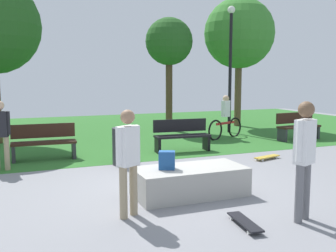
# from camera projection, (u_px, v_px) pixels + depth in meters

# --- Properties ---
(ground_plane) EXTENTS (28.00, 28.00, 0.00)m
(ground_plane) POSITION_uv_depth(u_px,v_px,m) (170.00, 182.00, 7.96)
(ground_plane) COLOR gray
(grass_lawn) EXTENTS (26.60, 12.06, 0.01)m
(grass_lawn) POSITION_uv_depth(u_px,v_px,m) (93.00, 131.00, 15.29)
(grass_lawn) COLOR #2D6B28
(grass_lawn) RESTS_ON ground_plane
(concrete_ledge) EXTENTS (1.99, 0.96, 0.51)m
(concrete_ledge) POSITION_uv_depth(u_px,v_px,m) (190.00, 181.00, 7.02)
(concrete_ledge) COLOR #A8A59E
(concrete_ledge) RESTS_ON ground_plane
(backpack_on_ledge) EXTENTS (0.34, 0.30, 0.32)m
(backpack_on_ledge) POSITION_uv_depth(u_px,v_px,m) (167.00, 160.00, 6.85)
(backpack_on_ledge) COLOR #1E4C8C
(backpack_on_ledge) RESTS_ON concrete_ledge
(skater_performing_trick) EXTENTS (0.40, 0.31, 1.78)m
(skater_performing_trick) POSITION_uv_depth(u_px,v_px,m) (304.00, 151.00, 5.68)
(skater_performing_trick) COLOR slate
(skater_performing_trick) RESTS_ON ground_plane
(skater_watching) EXTENTS (0.39, 0.33, 1.65)m
(skater_watching) POSITION_uv_depth(u_px,v_px,m) (128.00, 155.00, 5.86)
(skater_watching) COLOR tan
(skater_watching) RESTS_ON ground_plane
(skateboard_by_ledge) EXTENTS (0.29, 0.82, 0.08)m
(skateboard_by_ledge) POSITION_uv_depth(u_px,v_px,m) (245.00, 222.00, 5.58)
(skateboard_by_ledge) COLOR black
(skateboard_by_ledge) RESTS_ON ground_plane
(skateboard_spare) EXTENTS (0.82, 0.40, 0.08)m
(skateboard_spare) POSITION_uv_depth(u_px,v_px,m) (267.00, 157.00, 10.08)
(skateboard_spare) COLOR gold
(skateboard_spare) RESTS_ON ground_plane
(park_bench_far_left) EXTENTS (1.63, 0.58, 0.91)m
(park_bench_far_left) POSITION_uv_depth(u_px,v_px,m) (182.00, 135.00, 11.13)
(park_bench_far_left) COLOR black
(park_bench_far_left) RESTS_ON ground_plane
(park_bench_by_oak) EXTENTS (1.62, 0.53, 0.91)m
(park_bench_by_oak) POSITION_uv_depth(u_px,v_px,m) (44.00, 141.00, 10.02)
(park_bench_by_oak) COLOR #331E14
(park_bench_by_oak) RESTS_ON ground_plane
(park_bench_center_lawn) EXTENTS (1.63, 0.60, 0.91)m
(park_bench_center_lawn) POSITION_uv_depth(u_px,v_px,m) (298.00, 125.00, 13.20)
(park_bench_center_lawn) COLOR #331E14
(park_bench_center_lawn) RESTS_ON ground_plane
(tree_slender_maple) EXTENTS (2.96, 2.96, 5.42)m
(tree_slender_maple) POSITION_uv_depth(u_px,v_px,m) (239.00, 34.00, 16.44)
(tree_slender_maple) COLOR brown
(tree_slender_maple) RESTS_ON grass_lawn
(tree_leaning_ash) EXTENTS (1.85, 1.85, 4.41)m
(tree_leaning_ash) POSITION_uv_depth(u_px,v_px,m) (169.00, 43.00, 15.20)
(tree_leaning_ash) COLOR #4C3823
(tree_leaning_ash) RESTS_ON grass_lawn
(lamp_post) EXTENTS (0.28, 0.28, 4.71)m
(lamp_post) POSITION_uv_depth(u_px,v_px,m) (230.00, 58.00, 14.58)
(lamp_post) COLOR black
(lamp_post) RESTS_ON ground_plane
(trash_bin) EXTENTS (0.57, 0.57, 0.90)m
(trash_bin) POSITION_uv_depth(u_px,v_px,m) (124.00, 146.00, 9.47)
(trash_bin) COLOR #333338
(trash_bin) RESTS_ON ground_plane
(pedestrian_with_backpack) EXTENTS (0.42, 0.40, 1.59)m
(pedestrian_with_backpack) POSITION_uv_depth(u_px,v_px,m) (1.00, 129.00, 8.83)
(pedestrian_with_backpack) COLOR tan
(pedestrian_with_backpack) RESTS_ON ground_plane
(cyclist_on_bicycle) EXTENTS (1.70, 0.75, 1.52)m
(cyclist_on_bicycle) POSITION_uv_depth(u_px,v_px,m) (225.00, 120.00, 13.45)
(cyclist_on_bicycle) COLOR black
(cyclist_on_bicycle) RESTS_ON ground_plane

